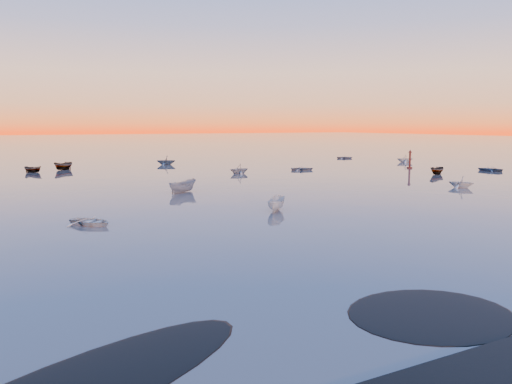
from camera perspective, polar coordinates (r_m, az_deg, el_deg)
ground at (r=116.06m, az=-18.72°, el=3.39°), size 600.00×600.00×0.00m
mud_lobes at (r=24.07m, az=25.27°, el=-12.38°), size 140.00×6.00×0.07m
moored_fleet at (r=70.24m, az=-12.51°, el=1.03°), size 124.00×58.00×1.20m
boat_near_left at (r=42.09m, az=-18.36°, el=-3.60°), size 3.90×3.45×0.93m
boat_near_center at (r=59.65m, az=-8.36°, el=-0.04°), size 3.45×4.55×1.45m
boat_near_right at (r=68.57m, az=22.37°, el=0.47°), size 3.47×2.73×1.11m
channel_marker at (r=95.54m, az=17.17°, el=3.44°), size 0.99×0.99×3.53m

